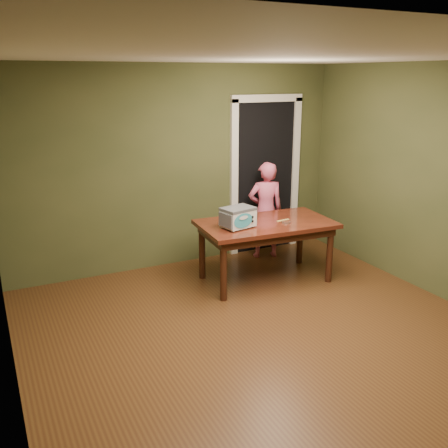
% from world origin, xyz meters
% --- Properties ---
extents(floor, '(5.00, 5.00, 0.00)m').
position_xyz_m(floor, '(0.00, 0.00, 0.00)').
color(floor, '#503116').
rests_on(floor, ground).
extents(room_shell, '(4.52, 5.02, 2.61)m').
position_xyz_m(room_shell, '(0.00, 0.00, 1.71)').
color(room_shell, '#494D29').
rests_on(room_shell, ground).
extents(doorway, '(1.10, 0.66, 2.25)m').
position_xyz_m(doorway, '(1.30, 2.78, 1.06)').
color(doorway, black).
rests_on(doorway, ground).
extents(dining_table, '(1.66, 1.01, 0.75)m').
position_xyz_m(dining_table, '(0.71, 1.45, 0.65)').
color(dining_table, '#3D170D').
rests_on(dining_table, floor).
extents(toy_oven, '(0.43, 0.33, 0.24)m').
position_xyz_m(toy_oven, '(0.30, 1.40, 0.88)').
color(toy_oven, '#4C4F54').
rests_on(toy_oven, dining_table).
extents(baking_pan, '(0.10, 0.10, 0.02)m').
position_xyz_m(baking_pan, '(0.89, 1.30, 0.76)').
color(baking_pan, silver).
rests_on(baking_pan, dining_table).
extents(spatula, '(0.18, 0.05, 0.01)m').
position_xyz_m(spatula, '(0.92, 1.41, 0.75)').
color(spatula, '#D8BC5E').
rests_on(spatula, dining_table).
extents(child, '(0.55, 0.44, 1.34)m').
position_xyz_m(child, '(1.14, 2.18, 0.67)').
color(child, '#D15679').
rests_on(child, floor).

